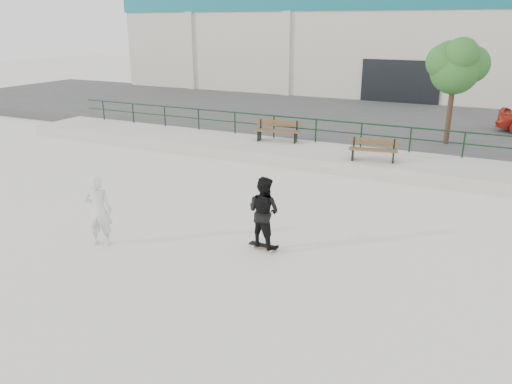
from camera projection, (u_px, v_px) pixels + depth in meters
The scene contains 11 objects.
ground at pixel (205, 255), 12.38m from camera, with size 120.00×120.00×0.00m, color silver.
ledge at pixel (327, 157), 20.37m from camera, with size 30.00×3.00×0.50m, color #B3B0A4.
parking_strip at pixel (376, 122), 27.59m from camera, with size 60.00×14.00×0.50m, color #3C3C3C.
railing at pixel (338, 127), 21.15m from camera, with size 28.00×0.06×1.03m.
commercial_building at pixel (424, 34), 38.07m from camera, with size 44.20×16.33×8.00m.
bench_left at pixel (278, 131), 21.87m from camera, with size 2.03×0.95×0.90m.
bench_right at pixel (373, 150), 18.81m from camera, with size 1.85×0.84×0.83m.
tree at pixel (456, 64), 20.50m from camera, with size 2.49×2.22×4.44m.
skateboard at pixel (263, 246), 12.71m from camera, with size 0.79×0.25×0.09m.
standing_skater at pixel (264, 212), 12.41m from camera, with size 0.88×0.69×1.82m, color black.
seated_skater at pixel (99, 210), 12.68m from camera, with size 0.69×0.45×1.88m, color silver.
Camera 1 is at (6.08, -9.50, 5.48)m, focal length 35.00 mm.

